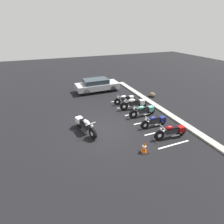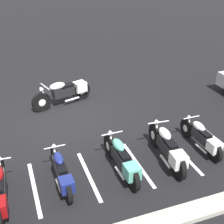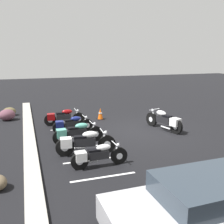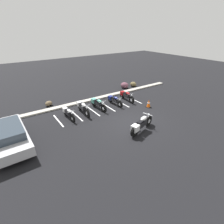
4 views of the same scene
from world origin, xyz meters
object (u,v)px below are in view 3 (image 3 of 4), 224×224
object	(u,v)px
parked_bike_2	(76,133)
car_silver	(209,204)
parked_bike_3	(71,124)
landscape_rock_2	(7,115)
landscape_rock_0	(9,112)
parked_bike_0	(97,155)
parked_bike_4	(62,117)
parked_bike_1	(83,142)
traffic_cone	(100,114)
motorcycle_white_featured	(165,120)

from	to	relation	value
parked_bike_2	car_silver	bearing A→B (deg)	-78.55
parked_bike_3	landscape_rock_2	size ratio (longest dim) A/B	2.24
parked_bike_3	landscape_rock_2	bearing A→B (deg)	129.59
car_silver	landscape_rock_0	bearing A→B (deg)	-71.83
parked_bike_0	car_silver	world-z (taller)	car_silver
parked_bike_3	landscape_rock_0	bearing A→B (deg)	120.98
parked_bike_3	landscape_rock_2	world-z (taller)	parked_bike_3
landscape_rock_2	landscape_rock_0	bearing A→B (deg)	-3.33
parked_bike_4	landscape_rock_0	xyz separation A→B (m)	(3.23, 2.78, -0.19)
parked_bike_3	parked_bike_1	bearing A→B (deg)	-92.59
traffic_cone	parked_bike_0	bearing A→B (deg)	162.86
parked_bike_1	motorcycle_white_featured	bearing A→B (deg)	26.67
parked_bike_2	landscape_rock_2	xyz separation A→B (m)	(5.09, 2.97, -0.14)
landscape_rock_0	parked_bike_3	bearing A→B (deg)	-147.63
landscape_rock_2	car_silver	bearing A→B (deg)	-158.84
parked_bike_0	parked_bike_4	world-z (taller)	parked_bike_4
parked_bike_0	parked_bike_1	size ratio (longest dim) A/B	0.87
motorcycle_white_featured	parked_bike_3	size ratio (longest dim) A/B	1.18
motorcycle_white_featured	parked_bike_4	bearing A→B (deg)	45.57
parked_bike_4	motorcycle_white_featured	bearing A→B (deg)	-24.26
parked_bike_0	parked_bike_3	bearing A→B (deg)	90.73
landscape_rock_0	landscape_rock_2	bearing A→B (deg)	176.67
parked_bike_2	parked_bike_3	distance (m)	1.59
parked_bike_4	landscape_rock_0	distance (m)	4.27
parked_bike_1	car_silver	xyz separation A→B (m)	(-5.20, -1.53, 0.20)
parked_bike_2	parked_bike_0	bearing A→B (deg)	-87.20
parked_bike_2	parked_bike_3	xyz separation A→B (m)	(1.58, -0.08, -0.04)
motorcycle_white_featured	parked_bike_1	xyz separation A→B (m)	(-1.85, 4.55, -0.03)
parked_bike_1	landscape_rock_2	world-z (taller)	parked_bike_1
motorcycle_white_featured	parked_bike_0	bearing A→B (deg)	109.62
parked_bike_0	parked_bike_2	distance (m)	2.62
motorcycle_white_featured	parked_bike_0	world-z (taller)	motorcycle_white_featured
motorcycle_white_featured	landscape_rock_0	size ratio (longest dim) A/B	3.04
parked_bike_2	parked_bike_4	xyz separation A→B (m)	(3.04, 0.12, -0.01)
parked_bike_0	traffic_cone	xyz separation A→B (m)	(6.24, -1.92, -0.10)
parked_bike_3	car_silver	size ratio (longest dim) A/B	0.46
traffic_cone	parked_bike_1	bearing A→B (deg)	157.01
landscape_rock_2	motorcycle_white_featured	bearing A→B (deg)	-121.41
parked_bike_0	parked_bike_4	distance (m)	5.66
car_silver	traffic_cone	xyz separation A→B (m)	(10.19, -0.59, -0.36)
parked_bike_4	landscape_rock_2	distance (m)	3.51
motorcycle_white_featured	traffic_cone	size ratio (longest dim) A/B	3.48
parked_bike_1	parked_bike_4	size ratio (longest dim) A/B	1.07
parked_bike_2	landscape_rock_0	size ratio (longest dim) A/B	2.83
motorcycle_white_featured	parked_bike_2	distance (m)	4.59
landscape_rock_0	parked_bike_4	bearing A→B (deg)	-139.35
car_silver	landscape_rock_0	distance (m)	13.59
traffic_cone	parked_bike_4	bearing A→B (deg)	104.56
parked_bike_2	parked_bike_1	bearing A→B (deg)	-91.09
motorcycle_white_featured	parked_bike_2	size ratio (longest dim) A/B	1.07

